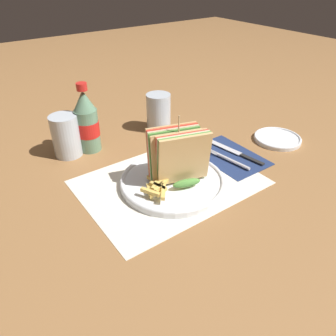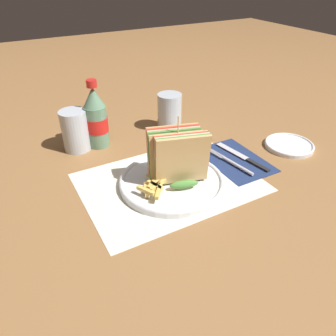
{
  "view_description": "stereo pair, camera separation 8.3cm",
  "coord_description": "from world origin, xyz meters",
  "px_view_note": "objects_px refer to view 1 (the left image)",
  "views": [
    {
      "loc": [
        -0.39,
        -0.54,
        0.49
      ],
      "look_at": [
        0.02,
        0.03,
        0.04
      ],
      "focal_mm": 35.0,
      "sensor_mm": 36.0,
      "label": 1
    },
    {
      "loc": [
        -0.32,
        -0.58,
        0.49
      ],
      "look_at": [
        0.02,
        0.03,
        0.04
      ],
      "focal_mm": 35.0,
      "sensor_mm": 36.0,
      "label": 2
    }
  ],
  "objects_px": {
    "side_saucer": "(277,138)",
    "plate_main": "(173,181)",
    "glass_near": "(159,115)",
    "coke_bottle_near": "(87,123)",
    "fork": "(228,159)",
    "club_sandwich": "(178,156)",
    "knife": "(236,152)",
    "glass_far": "(66,138)"
  },
  "relations": [
    {
      "from": "side_saucer",
      "to": "plate_main",
      "type": "bearing_deg",
      "value": 179.83
    },
    {
      "from": "plate_main",
      "to": "glass_near",
      "type": "bearing_deg",
      "value": 61.93
    },
    {
      "from": "coke_bottle_near",
      "to": "plate_main",
      "type": "bearing_deg",
      "value": -72.45
    },
    {
      "from": "fork",
      "to": "club_sandwich",
      "type": "bearing_deg",
      "value": 173.09
    },
    {
      "from": "knife",
      "to": "plate_main",
      "type": "bearing_deg",
      "value": 175.15
    },
    {
      "from": "plate_main",
      "to": "knife",
      "type": "xyz_separation_m",
      "value": [
        0.24,
        0.01,
        -0.0
      ]
    },
    {
      "from": "knife",
      "to": "side_saucer",
      "type": "relative_size",
      "value": 1.33
    },
    {
      "from": "coke_bottle_near",
      "to": "side_saucer",
      "type": "bearing_deg",
      "value": -30.28
    },
    {
      "from": "fork",
      "to": "coke_bottle_near",
      "type": "height_order",
      "value": "coke_bottle_near"
    },
    {
      "from": "fork",
      "to": "coke_bottle_near",
      "type": "xyz_separation_m",
      "value": [
        -0.29,
        0.29,
        0.08
      ]
    },
    {
      "from": "coke_bottle_near",
      "to": "glass_near",
      "type": "bearing_deg",
      "value": -2.09
    },
    {
      "from": "glass_far",
      "to": "glass_near",
      "type": "bearing_deg",
      "value": -3.01
    },
    {
      "from": "plate_main",
      "to": "glass_near",
      "type": "height_order",
      "value": "glass_near"
    },
    {
      "from": "plate_main",
      "to": "glass_near",
      "type": "relative_size",
      "value": 2.19
    },
    {
      "from": "coke_bottle_near",
      "to": "club_sandwich",
      "type": "bearing_deg",
      "value": -70.4
    },
    {
      "from": "fork",
      "to": "knife",
      "type": "distance_m",
      "value": 0.05
    },
    {
      "from": "fork",
      "to": "knife",
      "type": "height_order",
      "value": "fork"
    },
    {
      "from": "knife",
      "to": "glass_near",
      "type": "distance_m",
      "value": 0.29
    },
    {
      "from": "club_sandwich",
      "to": "fork",
      "type": "distance_m",
      "value": 0.2
    },
    {
      "from": "coke_bottle_near",
      "to": "side_saucer",
      "type": "relative_size",
      "value": 1.4
    },
    {
      "from": "coke_bottle_near",
      "to": "side_saucer",
      "type": "xyz_separation_m",
      "value": [
        0.5,
        -0.29,
        -0.08
      ]
    },
    {
      "from": "plate_main",
      "to": "club_sandwich",
      "type": "relative_size",
      "value": 1.56
    },
    {
      "from": "plate_main",
      "to": "coke_bottle_near",
      "type": "distance_m",
      "value": 0.32
    },
    {
      "from": "knife",
      "to": "coke_bottle_near",
      "type": "bearing_deg",
      "value": 131.99
    },
    {
      "from": "knife",
      "to": "glass_near",
      "type": "height_order",
      "value": "glass_near"
    },
    {
      "from": "knife",
      "to": "coke_bottle_near",
      "type": "relative_size",
      "value": 0.94
    },
    {
      "from": "club_sandwich",
      "to": "knife",
      "type": "bearing_deg",
      "value": 4.92
    },
    {
      "from": "plate_main",
      "to": "club_sandwich",
      "type": "bearing_deg",
      "value": -19.93
    },
    {
      "from": "plate_main",
      "to": "fork",
      "type": "relative_size",
      "value": 1.46
    },
    {
      "from": "fork",
      "to": "coke_bottle_near",
      "type": "distance_m",
      "value": 0.42
    },
    {
      "from": "club_sandwich",
      "to": "coke_bottle_near",
      "type": "distance_m",
      "value": 0.32
    },
    {
      "from": "glass_far",
      "to": "fork",
      "type": "bearing_deg",
      "value": -40.58
    },
    {
      "from": "knife",
      "to": "glass_far",
      "type": "xyz_separation_m",
      "value": [
        -0.4,
        0.29,
        0.05
      ]
    },
    {
      "from": "knife",
      "to": "glass_far",
      "type": "height_order",
      "value": "glass_far"
    },
    {
      "from": "knife",
      "to": "glass_near",
      "type": "relative_size",
      "value": 1.58
    },
    {
      "from": "club_sandwich",
      "to": "plate_main",
      "type": "bearing_deg",
      "value": 160.07
    },
    {
      "from": "side_saucer",
      "to": "knife",
      "type": "bearing_deg",
      "value": 174.52
    },
    {
      "from": "fork",
      "to": "coke_bottle_near",
      "type": "relative_size",
      "value": 0.89
    },
    {
      "from": "fork",
      "to": "knife",
      "type": "xyz_separation_m",
      "value": [
        0.05,
        0.02,
        -0.0
      ]
    },
    {
      "from": "glass_far",
      "to": "club_sandwich",
      "type": "bearing_deg",
      "value": -60.8
    },
    {
      "from": "club_sandwich",
      "to": "glass_far",
      "type": "height_order",
      "value": "club_sandwich"
    },
    {
      "from": "plate_main",
      "to": "glass_near",
      "type": "distance_m",
      "value": 0.33
    }
  ]
}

